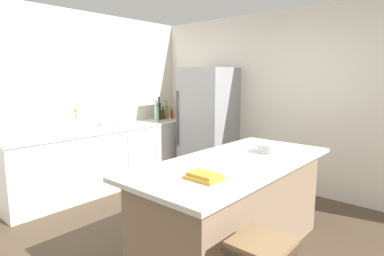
{
  "coord_description": "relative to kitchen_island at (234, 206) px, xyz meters",
  "views": [
    {
      "loc": [
        1.91,
        -2.15,
        1.66
      ],
      "look_at": [
        -0.76,
        0.91,
        1.0
      ],
      "focal_mm": 29.55,
      "sensor_mm": 36.0,
      "label": 1
    }
  ],
  "objects": [
    {
      "name": "paper_towel_roll",
      "position": [
        -2.42,
        0.42,
        0.59
      ],
      "size": [
        0.14,
        0.14,
        0.31
      ],
      "color": "gray",
      "rests_on": "counter_run_left"
    },
    {
      "name": "soda_bottle",
      "position": [
        -2.47,
        1.3,
        0.59
      ],
      "size": [
        0.07,
        0.07,
        0.34
      ],
      "color": "silver",
      "rests_on": "counter_run_left"
    },
    {
      "name": "mixing_bowl",
      "position": [
        0.09,
        0.47,
        0.49
      ],
      "size": [
        0.24,
        0.24,
        0.09
      ],
      "color": "#B2B5BA",
      "rests_on": "kitchen_island"
    },
    {
      "name": "cookbook_stack",
      "position": [
        0.13,
        -0.62,
        0.47
      ],
      "size": [
        0.26,
        0.19,
        0.05
      ],
      "color": "gold",
      "rests_on": "kitchen_island"
    },
    {
      "name": "sink_faucet",
      "position": [
        -2.5,
        0.13,
        0.61
      ],
      "size": [
        0.15,
        0.05,
        0.3
      ],
      "color": "silver",
      "rests_on": "counter_run_left"
    },
    {
      "name": "kitchen_island",
      "position": [
        0.0,
        0.0,
        0.0
      ],
      "size": [
        0.97,
        2.16,
        0.9
      ],
      "color": "#8E755B",
      "rests_on": "ground_plane"
    },
    {
      "name": "olive_oil_bottle",
      "position": [
        -2.51,
        1.58,
        0.58
      ],
      "size": [
        0.06,
        0.06,
        0.32
      ],
      "color": "olive",
      "rests_on": "counter_run_left"
    },
    {
      "name": "syrup_bottle",
      "position": [
        -2.52,
        1.49,
        0.55
      ],
      "size": [
        0.07,
        0.07,
        0.22
      ],
      "color": "#5B3319",
      "rests_on": "counter_run_left"
    },
    {
      "name": "wall_rear",
      "position": [
        -0.36,
        2.03,
        0.84
      ],
      "size": [
        6.0,
        0.1,
        2.6
      ],
      "primitive_type": "cube",
      "color": "silver",
      "rests_on": "ground_plane"
    },
    {
      "name": "wall_left",
      "position": [
        -2.81,
        -0.22,
        0.84
      ],
      "size": [
        0.1,
        6.0,
        2.6
      ],
      "primitive_type": "cube",
      "color": "silver",
      "rests_on": "ground_plane"
    },
    {
      "name": "gin_bottle",
      "position": [
        -2.38,
        1.22,
        0.59
      ],
      "size": [
        0.07,
        0.07,
        0.35
      ],
      "color": "#8CB79E",
      "rests_on": "counter_run_left"
    },
    {
      "name": "hot_sauce_bottle",
      "position": [
        -2.48,
        1.68,
        0.53
      ],
      "size": [
        0.05,
        0.05,
        0.2
      ],
      "color": "red",
      "rests_on": "counter_run_left"
    },
    {
      "name": "whiskey_bottle",
      "position": [
        -2.4,
        1.78,
        0.58
      ],
      "size": [
        0.08,
        0.08,
        0.32
      ],
      "color": "brown",
      "rests_on": "counter_run_left"
    },
    {
      "name": "ground_plane",
      "position": [
        -0.36,
        -0.22,
        -0.46
      ],
      "size": [
        7.2,
        7.2,
        0.0
      ],
      "primitive_type": "plane",
      "color": "#4C3D2D"
    },
    {
      "name": "refrigerator",
      "position": [
        -1.61,
        1.64,
        0.44
      ],
      "size": [
        0.79,
        0.71,
        1.8
      ],
      "color": "#93969B",
      "rests_on": "ground_plane"
    },
    {
      "name": "counter_run_left",
      "position": [
        -2.46,
        0.33,
        -0.0
      ],
      "size": [
        0.64,
        3.12,
        0.91
      ],
      "color": "silver",
      "rests_on": "ground_plane"
    },
    {
      "name": "flower_vase",
      "position": [
        -2.47,
        -0.19,
        0.55
      ],
      "size": [
        0.09,
        0.09,
        0.32
      ],
      "color": "silver",
      "rests_on": "counter_run_left"
    },
    {
      "name": "wine_bottle",
      "position": [
        -2.51,
        1.4,
        0.62
      ],
      "size": [
        0.07,
        0.07,
        0.4
      ],
      "color": "#19381E",
      "rests_on": "counter_run_left"
    }
  ]
}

